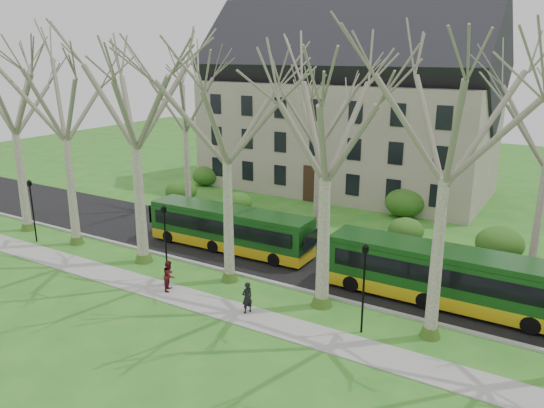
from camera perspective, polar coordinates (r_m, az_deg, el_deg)
The scene contains 13 objects.
ground at distance 29.10m, azimuth -0.85°, elevation -9.76°, with size 120.00×120.00×0.00m, color #297321.
sidewalk at distance 27.22m, azimuth -3.69°, elevation -11.64°, with size 70.00×2.00×0.06m, color gray.
road at distance 33.48m, azimuth 4.16°, elevation -6.18°, with size 80.00×8.00×0.06m, color black.
curb at distance 30.23m, azimuth 0.67°, elevation -8.58°, with size 80.00×0.25×0.14m, color #A5A39E.
building at distance 50.52m, azimuth 7.90°, elevation 10.66°, with size 26.50×12.20×16.00m.
tree_row_verge at distance 27.06m, azimuth -0.57°, elevation 3.96°, with size 49.00×7.00×14.00m.
tree_row_far at distance 37.14m, azimuth 6.39°, elevation 5.60°, with size 33.00×7.00×12.00m.
lamp_row at distance 27.29m, azimuth -1.99°, elevation -5.67°, with size 36.22×0.22×4.30m.
hedges at distance 42.33m, azimuth 3.80°, elevation 0.00°, with size 30.60×8.60×2.00m.
bus_lead at distance 35.01m, azimuth -4.57°, elevation -2.63°, with size 11.44×2.38×2.86m, color #124113, non-canonical shape.
bus_follow at distance 28.89m, azimuth 18.09°, elevation -7.35°, with size 12.20×2.54×3.05m, color #124113, non-canonical shape.
pedestrian_a at distance 26.86m, azimuth -2.70°, elevation -10.00°, with size 0.60×0.39×1.64m, color black.
pedestrian_b at distance 29.73m, azimuth -10.98°, elevation -7.55°, with size 0.83×0.65×1.70m, color #54131B.
Camera 1 is at (13.89, -22.22, 12.65)m, focal length 35.00 mm.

